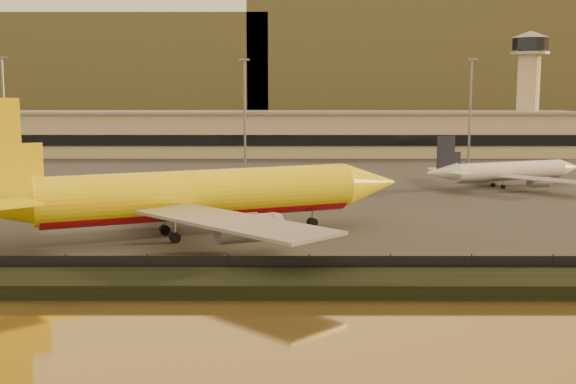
% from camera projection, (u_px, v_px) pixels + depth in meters
% --- Properties ---
extents(ground, '(900.00, 900.00, 0.00)m').
position_uv_depth(ground, '(289.00, 251.00, 84.13)').
color(ground, black).
rests_on(ground, ground).
extents(embankment, '(320.00, 7.00, 1.40)m').
position_uv_depth(embankment, '(289.00, 283.00, 67.20)').
color(embankment, black).
rests_on(embankment, ground).
extents(tarmac, '(320.00, 220.00, 0.20)m').
position_uv_depth(tarmac, '(289.00, 166.00, 178.20)').
color(tarmac, '#2D2D2D').
rests_on(tarmac, ground).
extents(perimeter_fence, '(300.00, 0.05, 2.20)m').
position_uv_depth(perimeter_fence, '(289.00, 267.00, 71.07)').
color(perimeter_fence, black).
rests_on(perimeter_fence, tarmac).
extents(terminal_building, '(202.00, 25.00, 12.60)m').
position_uv_depth(terminal_building, '(239.00, 134.00, 207.63)').
color(terminal_building, '#C4B488').
rests_on(terminal_building, tarmac).
extents(control_tower, '(11.20, 11.20, 35.50)m').
position_uv_depth(control_tower, '(529.00, 80.00, 210.71)').
color(control_tower, '#C4B488').
rests_on(control_tower, tarmac).
extents(apron_light_masts, '(152.20, 12.20, 25.40)m').
position_uv_depth(apron_light_masts, '(358.00, 104.00, 156.20)').
color(apron_light_masts, slate).
rests_on(apron_light_masts, tarmac).
extents(distant_hills, '(470.00, 160.00, 70.00)m').
position_uv_depth(distant_hills, '(254.00, 69.00, 416.54)').
color(distant_hills, olive).
rests_on(distant_hills, ground).
extents(dhl_cargo_jet, '(55.97, 52.99, 17.52)m').
position_uv_depth(dhl_cargo_jet, '(193.00, 196.00, 90.53)').
color(dhl_cargo_jet, yellow).
rests_on(dhl_cargo_jet, tarmac).
extents(white_narrowbody_jet, '(33.87, 31.97, 10.15)m').
position_uv_depth(white_narrowbody_jet, '(507.00, 172.00, 137.79)').
color(white_narrowbody_jet, white).
rests_on(white_narrowbody_jet, tarmac).
extents(gse_vehicle_yellow, '(4.65, 2.64, 1.98)m').
position_uv_depth(gse_vehicle_yellow, '(325.00, 202.00, 113.09)').
color(gse_vehicle_yellow, yellow).
rests_on(gse_vehicle_yellow, tarmac).
extents(gse_vehicle_white, '(4.50, 3.18, 1.85)m').
position_uv_depth(gse_vehicle_white, '(112.00, 196.00, 120.49)').
color(gse_vehicle_white, white).
rests_on(gse_vehicle_white, tarmac).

